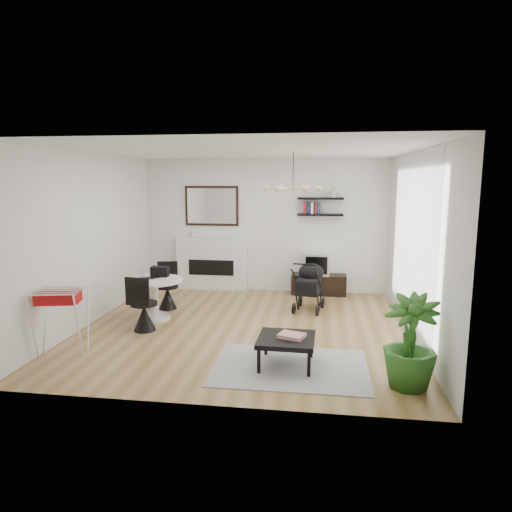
# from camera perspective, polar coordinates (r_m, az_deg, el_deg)

# --- Properties ---
(floor) EXTENTS (5.00, 5.00, 0.00)m
(floor) POSITION_cam_1_polar(r_m,az_deg,el_deg) (7.21, -1.37, -8.96)
(floor) COLOR olive
(floor) RESTS_ON ground
(ceiling) EXTENTS (5.00, 5.00, 0.00)m
(ceiling) POSITION_cam_1_polar(r_m,az_deg,el_deg) (6.85, -1.46, 13.00)
(ceiling) COLOR white
(ceiling) RESTS_ON wall_back
(wall_back) EXTENTS (5.00, 0.00, 5.00)m
(wall_back) POSITION_cam_1_polar(r_m,az_deg,el_deg) (9.36, 1.09, 3.79)
(wall_back) COLOR white
(wall_back) RESTS_ON floor
(wall_left) EXTENTS (0.00, 5.00, 5.00)m
(wall_left) POSITION_cam_1_polar(r_m,az_deg,el_deg) (7.71, -20.08, 1.98)
(wall_left) COLOR white
(wall_left) RESTS_ON floor
(wall_right) EXTENTS (0.00, 5.00, 5.00)m
(wall_right) POSITION_cam_1_polar(r_m,az_deg,el_deg) (6.95, 19.39, 1.25)
(wall_right) COLOR white
(wall_right) RESTS_ON floor
(sheer_curtain) EXTENTS (0.04, 3.60, 2.60)m
(sheer_curtain) POSITION_cam_1_polar(r_m,az_deg,el_deg) (7.12, 18.29, 1.50)
(sheer_curtain) COLOR white
(sheer_curtain) RESTS_ON wall_right
(fireplace) EXTENTS (1.50, 0.17, 2.16)m
(fireplace) POSITION_cam_1_polar(r_m,az_deg,el_deg) (9.57, -5.53, -0.15)
(fireplace) COLOR white
(fireplace) RESTS_ON floor
(shelf_lower) EXTENTS (0.90, 0.25, 0.04)m
(shelf_lower) POSITION_cam_1_polar(r_m,az_deg,el_deg) (9.14, 8.02, 5.13)
(shelf_lower) COLOR black
(shelf_lower) RESTS_ON wall_back
(shelf_upper) EXTENTS (0.90, 0.25, 0.04)m
(shelf_upper) POSITION_cam_1_polar(r_m,az_deg,el_deg) (9.12, 8.07, 7.14)
(shelf_upper) COLOR black
(shelf_upper) RESTS_ON wall_back
(pendant_lamp) EXTENTS (0.90, 0.90, 0.10)m
(pendant_lamp) POSITION_cam_1_polar(r_m,az_deg,el_deg) (7.06, 4.64, 8.40)
(pendant_lamp) COLOR tan
(pendant_lamp) RESTS_ON ceiling
(tv_console) EXTENTS (1.09, 0.38, 0.41)m
(tv_console) POSITION_cam_1_polar(r_m,az_deg,el_deg) (9.28, 7.82, -3.53)
(tv_console) COLOR black
(tv_console) RESTS_ON floor
(crt_tv) EXTENTS (0.50, 0.44, 0.44)m
(crt_tv) POSITION_cam_1_polar(r_m,az_deg,el_deg) (9.19, 7.57, -0.96)
(crt_tv) COLOR silver
(crt_tv) RESTS_ON tv_console
(dining_table) EXTENTS (0.93, 0.93, 0.68)m
(dining_table) POSITION_cam_1_polar(r_m,az_deg,el_deg) (7.69, -12.58, -4.52)
(dining_table) COLOR white
(dining_table) RESTS_ON floor
(laptop) EXTENTS (0.37, 0.35, 0.02)m
(laptop) POSITION_cam_1_polar(r_m,az_deg,el_deg) (7.65, -13.05, -2.75)
(laptop) COLOR black
(laptop) RESTS_ON dining_table
(black_bag) EXTENTS (0.29, 0.18, 0.17)m
(black_bag) POSITION_cam_1_polar(r_m,az_deg,el_deg) (7.81, -11.93, -1.91)
(black_bag) COLOR black
(black_bag) RESTS_ON dining_table
(newspaper) EXTENTS (0.47, 0.43, 0.01)m
(newspaper) POSITION_cam_1_polar(r_m,az_deg,el_deg) (7.44, -11.60, -3.10)
(newspaper) COLOR silver
(newspaper) RESTS_ON dining_table
(drinking_glass) EXTENTS (0.06, 0.06, 0.10)m
(drinking_glass) POSITION_cam_1_polar(r_m,az_deg,el_deg) (7.86, -14.07, -2.21)
(drinking_glass) COLOR white
(drinking_glass) RESTS_ON dining_table
(chair_far) EXTENTS (0.42, 0.43, 0.83)m
(chair_far) POSITION_cam_1_polar(r_m,az_deg,el_deg) (8.33, -11.00, -4.70)
(chair_far) COLOR black
(chair_far) RESTS_ON floor
(chair_near) EXTENTS (0.41, 0.43, 0.87)m
(chair_near) POSITION_cam_1_polar(r_m,az_deg,el_deg) (7.20, -13.86, -6.98)
(chair_near) COLOR black
(chair_near) RESTS_ON floor
(drying_rack) EXTENTS (0.70, 0.67, 0.90)m
(drying_rack) POSITION_cam_1_polar(r_m,az_deg,el_deg) (6.49, -23.15, -7.48)
(drying_rack) COLOR white
(drying_rack) RESTS_ON floor
(stroller) EXTENTS (0.58, 0.80, 0.92)m
(stroller) POSITION_cam_1_polar(r_m,az_deg,el_deg) (8.12, 6.70, -4.00)
(stroller) COLOR black
(stroller) RESTS_ON floor
(rug) EXTENTS (1.88, 1.36, 0.01)m
(rug) POSITION_cam_1_polar(r_m,az_deg,el_deg) (5.79, 4.33, -13.69)
(rug) COLOR gray
(rug) RESTS_ON floor
(coffee_table) EXTENTS (0.71, 0.71, 0.36)m
(coffee_table) POSITION_cam_1_polar(r_m,az_deg,el_deg) (5.73, 3.81, -10.48)
(coffee_table) COLOR black
(coffee_table) RESTS_ON rug
(magazines) EXTENTS (0.37, 0.33, 0.04)m
(magazines) POSITION_cam_1_polar(r_m,az_deg,el_deg) (5.71, 4.47, -9.89)
(magazines) COLOR #D84536
(magazines) RESTS_ON coffee_table
(potted_plant) EXTENTS (0.74, 0.74, 1.05)m
(potted_plant) POSITION_cam_1_polar(r_m,az_deg,el_deg) (5.37, 18.68, -10.12)
(potted_plant) COLOR #285F1B
(potted_plant) RESTS_ON floor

